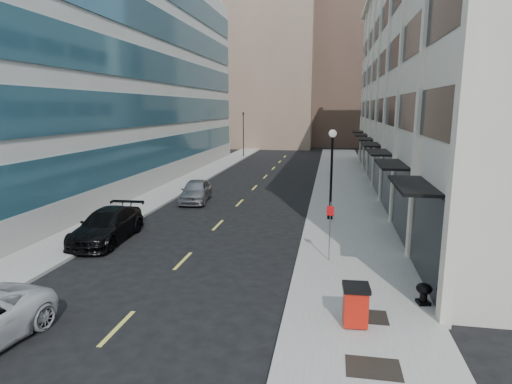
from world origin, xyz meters
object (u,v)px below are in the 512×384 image
(trash_bin, at_px, (355,304))
(traffic_signal, at_px, (243,115))
(car_black_pickup, at_px, (107,226))
(car_silver_sedan, at_px, (196,191))
(lamppost, at_px, (332,166))
(urn_planter, at_px, (424,291))
(sign_post, at_px, (330,224))

(trash_bin, bearing_deg, traffic_signal, 102.81)
(car_black_pickup, bearing_deg, trash_bin, -33.03)
(traffic_signal, distance_m, car_black_pickup, 38.16)
(car_black_pickup, height_order, car_silver_sedan, same)
(lamppost, xyz_separation_m, urn_planter, (3.20, -10.94, -2.75))
(traffic_signal, height_order, sign_post, traffic_signal)
(car_black_pickup, xyz_separation_m, sign_post, (11.20, -1.38, 1.01))
(urn_planter, bearing_deg, car_black_pickup, 160.49)
(lamppost, bearing_deg, traffic_signal, 110.40)
(traffic_signal, bearing_deg, trash_bin, -74.14)
(car_black_pickup, bearing_deg, urn_planter, -22.40)
(traffic_signal, height_order, urn_planter, traffic_signal)
(car_black_pickup, relative_size, car_silver_sedan, 1.17)
(trash_bin, xyz_separation_m, urn_planter, (2.37, 1.88, -0.25))
(car_black_pickup, distance_m, car_silver_sedan, 9.80)
(car_silver_sedan, bearing_deg, sign_post, -56.64)
(car_silver_sedan, bearing_deg, trash_bin, -65.56)
(lamppost, relative_size, sign_post, 2.09)
(sign_post, bearing_deg, traffic_signal, 118.90)
(car_silver_sedan, distance_m, sign_post, 14.67)
(trash_bin, height_order, urn_planter, trash_bin)
(car_silver_sedan, xyz_separation_m, urn_planter, (12.80, -14.77, -0.20))
(traffic_signal, relative_size, lamppost, 1.28)
(trash_bin, distance_m, sign_post, 5.74)
(car_silver_sedan, relative_size, trash_bin, 3.60)
(car_silver_sedan, distance_m, urn_planter, 19.54)
(lamppost, bearing_deg, sign_post, -90.00)
(car_black_pickup, bearing_deg, sign_post, -9.94)
(lamppost, bearing_deg, car_silver_sedan, 158.26)
(traffic_signal, xyz_separation_m, car_black_pickup, (0.70, -37.84, -4.92))
(lamppost, bearing_deg, trash_bin, -86.29)
(car_silver_sedan, distance_m, trash_bin, 19.65)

